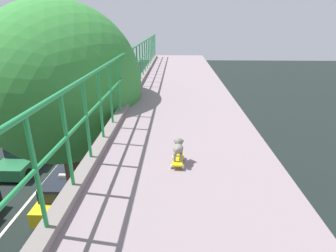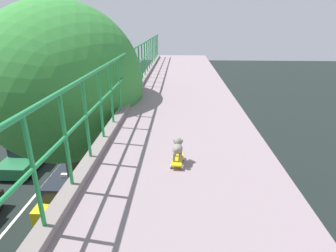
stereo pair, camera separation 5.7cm
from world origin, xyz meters
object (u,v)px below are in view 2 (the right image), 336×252
Objects in this scene: car_silver_seventh at (101,134)px; city_bus at (99,82)px; car_yellow_cab_fifth at (69,188)px; car_green_sixth at (27,156)px; small_dog at (178,147)px; toy_skateboard at (177,160)px.

city_bus reaches higher than car_silver_seventh.
city_bus is at bearing 101.35° from car_yellow_cab_fifth.
car_yellow_cab_fifth reaches higher than car_green_sixth.
car_silver_seventh is at bearing 92.94° from car_yellow_cab_fifth.
car_green_sixth is 4.90m from car_silver_seventh.
city_bus is at bearing 89.80° from car_green_sixth.
car_silver_seventh is 11.67× the size of small_dog.
car_silver_seventh is at bearing 45.24° from car_green_sixth.
car_yellow_cab_fifth is 6.74m from car_silver_seventh.
toy_skateboard is at bearing -49.25° from car_green_sixth.
car_yellow_cab_fifth is 0.39× the size of city_bus.
city_bus is at bearing 109.00° from toy_skateboard.
small_dog is (0.00, 0.03, 0.20)m from toy_skateboard.
small_dog is at bearing -49.17° from car_green_sixth.
car_green_sixth is at bearing 130.75° from toy_skateboard.
small_dog is (5.48, -13.82, 5.69)m from car_silver_seventh.
toy_skateboard is (8.87, -25.78, 4.33)m from city_bus.
car_yellow_cab_fifth is 1.08× the size of car_silver_seventh.
small_dog reaches higher than car_green_sixth.
car_silver_seventh is 0.36× the size of city_bus.
city_bus is 32.73× the size of small_dog.
car_silver_seventh is (-0.35, 6.73, -0.04)m from car_yellow_cab_fifth.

